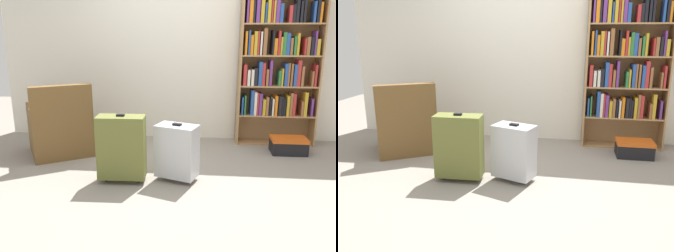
# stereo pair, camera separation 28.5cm
# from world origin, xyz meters

# --- Properties ---
(ground_plane) EXTENTS (9.10, 9.10, 0.00)m
(ground_plane) POSITION_xyz_m (0.00, 0.00, 0.00)
(ground_plane) COLOR gray
(back_wall) EXTENTS (5.20, 0.10, 2.60)m
(back_wall) POSITION_xyz_m (0.00, 1.67, 1.30)
(back_wall) COLOR silver
(back_wall) RESTS_ON ground
(bookshelf) EXTENTS (1.03, 0.30, 1.98)m
(bookshelf) POSITION_xyz_m (1.22, 1.45, 1.09)
(bookshelf) COLOR #A87F51
(bookshelf) RESTS_ON ground
(armchair) EXTENTS (0.96, 0.96, 0.90)m
(armchair) POSITION_xyz_m (-1.50, 0.75, 0.32)
(armchair) COLOR brown
(armchair) RESTS_ON ground
(mug) EXTENTS (0.12, 0.08, 0.10)m
(mug) POSITION_xyz_m (-1.03, 0.73, 0.05)
(mug) COLOR #1959A5
(mug) RESTS_ON ground
(storage_box) EXTENTS (0.44, 0.30, 0.20)m
(storage_box) POSITION_xyz_m (1.36, 1.04, 0.11)
(storage_box) COLOR black
(storage_box) RESTS_ON ground
(suitcase_silver) EXTENTS (0.47, 0.37, 0.61)m
(suitcase_silver) POSITION_xyz_m (0.01, 0.07, 0.32)
(suitcase_silver) COLOR #B7BABF
(suitcase_silver) RESTS_ON ground
(suitcase_olive) EXTENTS (0.48, 0.24, 0.71)m
(suitcase_olive) POSITION_xyz_m (-0.54, -0.02, 0.37)
(suitcase_olive) COLOR brown
(suitcase_olive) RESTS_ON ground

